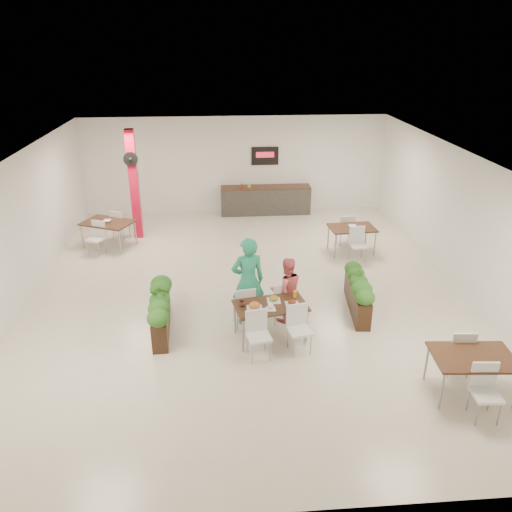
{
  "coord_description": "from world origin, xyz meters",
  "views": [
    {
      "loc": [
        -0.59,
        -10.43,
        5.56
      ],
      "look_at": [
        0.2,
        -0.4,
        1.1
      ],
      "focal_mm": 35.0,
      "sensor_mm": 36.0,
      "label": 1
    }
  ],
  "objects_px": {
    "main_table": "(270,310)",
    "planter_left": "(160,307)",
    "side_table_a": "(108,225)",
    "diner_man": "(248,281)",
    "diner_woman": "(286,290)",
    "planter_right": "(358,290)",
    "service_counter": "(265,199)",
    "red_column": "(134,184)",
    "side_table_b": "(352,231)",
    "side_table_c": "(473,362)"
  },
  "relations": [
    {
      "from": "red_column",
      "to": "main_table",
      "type": "xyz_separation_m",
      "value": [
        3.36,
        -5.77,
        -1.01
      ]
    },
    {
      "from": "service_counter",
      "to": "diner_man",
      "type": "bearing_deg",
      "value": -98.43
    },
    {
      "from": "service_counter",
      "to": "side_table_a",
      "type": "xyz_separation_m",
      "value": [
        -4.73,
        -2.56,
        0.15
      ]
    },
    {
      "from": "diner_man",
      "to": "side_table_a",
      "type": "relative_size",
      "value": 1.16
    },
    {
      "from": "main_table",
      "to": "planter_left",
      "type": "distance_m",
      "value": 2.24
    },
    {
      "from": "diner_woman",
      "to": "planter_left",
      "type": "bearing_deg",
      "value": -6.78
    },
    {
      "from": "planter_left",
      "to": "side_table_a",
      "type": "distance_m",
      "value": 4.96
    },
    {
      "from": "diner_woman",
      "to": "side_table_c",
      "type": "xyz_separation_m",
      "value": [
        2.75,
        -2.61,
        -0.08
      ]
    },
    {
      "from": "diner_woman",
      "to": "planter_right",
      "type": "distance_m",
      "value": 1.65
    },
    {
      "from": "main_table",
      "to": "planter_right",
      "type": "relative_size",
      "value": 0.96
    },
    {
      "from": "planter_left",
      "to": "planter_right",
      "type": "xyz_separation_m",
      "value": [
        4.21,
        0.46,
        -0.01
      ]
    },
    {
      "from": "red_column",
      "to": "side_table_c",
      "type": "height_order",
      "value": "red_column"
    },
    {
      "from": "diner_woman",
      "to": "planter_left",
      "type": "xyz_separation_m",
      "value": [
        -2.6,
        -0.17,
        -0.21
      ]
    },
    {
      "from": "planter_left",
      "to": "planter_right",
      "type": "height_order",
      "value": "planter_left"
    },
    {
      "from": "side_table_a",
      "to": "diner_man",
      "type": "bearing_deg",
      "value": -25.56
    },
    {
      "from": "side_table_b",
      "to": "service_counter",
      "type": "bearing_deg",
      "value": 116.63
    },
    {
      "from": "service_counter",
      "to": "planter_left",
      "type": "bearing_deg",
      "value": -111.61
    },
    {
      "from": "side_table_b",
      "to": "diner_woman",
      "type": "bearing_deg",
      "value": -127.12
    },
    {
      "from": "red_column",
      "to": "service_counter",
      "type": "height_order",
      "value": "red_column"
    },
    {
      "from": "planter_right",
      "to": "side_table_b",
      "type": "xyz_separation_m",
      "value": [
        0.67,
        3.16,
        0.14
      ]
    },
    {
      "from": "red_column",
      "to": "diner_woman",
      "type": "height_order",
      "value": "red_column"
    },
    {
      "from": "side_table_b",
      "to": "side_table_a",
      "type": "bearing_deg",
      "value": 168.32
    },
    {
      "from": "planter_left",
      "to": "side_table_a",
      "type": "xyz_separation_m",
      "value": [
        -1.9,
        4.58,
        0.13
      ]
    },
    {
      "from": "diner_man",
      "to": "diner_woman",
      "type": "height_order",
      "value": "diner_man"
    },
    {
      "from": "diner_woman",
      "to": "side_table_c",
      "type": "bearing_deg",
      "value": 125.93
    },
    {
      "from": "service_counter",
      "to": "side_table_b",
      "type": "bearing_deg",
      "value": -59.75
    },
    {
      "from": "side_table_b",
      "to": "red_column",
      "type": "bearing_deg",
      "value": 161.08
    },
    {
      "from": "red_column",
      "to": "diner_woman",
      "type": "xyz_separation_m",
      "value": [
        3.77,
        -5.11,
        -0.93
      ]
    },
    {
      "from": "side_table_a",
      "to": "service_counter",
      "type": "bearing_deg",
      "value": 52.93
    },
    {
      "from": "diner_woman",
      "to": "service_counter",
      "type": "bearing_deg",
      "value": -102.41
    },
    {
      "from": "diner_man",
      "to": "side_table_c",
      "type": "height_order",
      "value": "diner_man"
    },
    {
      "from": "main_table",
      "to": "side_table_b",
      "type": "bearing_deg",
      "value": 56.76
    },
    {
      "from": "diner_woman",
      "to": "red_column",
      "type": "bearing_deg",
      "value": -64.11
    },
    {
      "from": "main_table",
      "to": "side_table_c",
      "type": "xyz_separation_m",
      "value": [
        3.16,
        -1.96,
        0.0
      ]
    },
    {
      "from": "planter_left",
      "to": "planter_right",
      "type": "distance_m",
      "value": 4.23
    },
    {
      "from": "planter_left",
      "to": "side_table_a",
      "type": "relative_size",
      "value": 1.16
    },
    {
      "from": "planter_left",
      "to": "side_table_b",
      "type": "height_order",
      "value": "planter_left"
    },
    {
      "from": "side_table_a",
      "to": "diner_woman",
      "type": "bearing_deg",
      "value": -19.97
    },
    {
      "from": "planter_right",
      "to": "side_table_c",
      "type": "distance_m",
      "value": 3.12
    },
    {
      "from": "side_table_a",
      "to": "red_column",
      "type": "bearing_deg",
      "value": 68.1
    },
    {
      "from": "service_counter",
      "to": "red_column",
      "type": "bearing_deg",
      "value": -155.0
    },
    {
      "from": "main_table",
      "to": "side_table_b",
      "type": "relative_size",
      "value": 1.1
    },
    {
      "from": "planter_left",
      "to": "red_column",
      "type": "bearing_deg",
      "value": 102.5
    },
    {
      "from": "planter_left",
      "to": "side_table_c",
      "type": "xyz_separation_m",
      "value": [
        5.34,
        -2.45,
        0.13
      ]
    },
    {
      "from": "diner_man",
      "to": "side_table_b",
      "type": "distance_m",
      "value": 4.64
    },
    {
      "from": "main_table",
      "to": "side_table_b",
      "type": "height_order",
      "value": "same"
    },
    {
      "from": "side_table_a",
      "to": "side_table_c",
      "type": "distance_m",
      "value": 10.09
    },
    {
      "from": "service_counter",
      "to": "planter_left",
      "type": "relative_size",
      "value": 1.57
    },
    {
      "from": "diner_man",
      "to": "planter_left",
      "type": "relative_size",
      "value": 0.99
    },
    {
      "from": "diner_man",
      "to": "side_table_b",
      "type": "relative_size",
      "value": 1.16
    }
  ]
}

